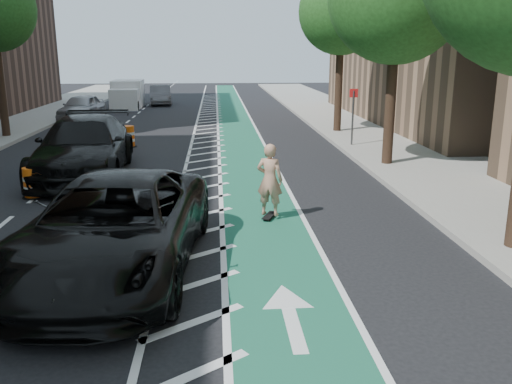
{
  "coord_description": "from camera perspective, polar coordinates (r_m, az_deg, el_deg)",
  "views": [
    {
      "loc": [
        1.9,
        -10.27,
        4.0
      ],
      "look_at": [
        2.72,
        0.77,
        1.1
      ],
      "focal_mm": 38.0,
      "sensor_mm": 36.0,
      "label": 1
    }
  ],
  "objects": [
    {
      "name": "curb_right",
      "position": [
        21.28,
        9.87,
        3.84
      ],
      "size": [
        0.12,
        90.0,
        0.16
      ],
      "primitive_type": "cube",
      "color": "gray",
      "rests_on": "ground"
    },
    {
      "name": "skateboard",
      "position": [
        13.3,
        1.43,
        -2.49
      ],
      "size": [
        0.45,
        0.72,
        0.09
      ],
      "rotation": [
        0.0,
        0.0,
        -0.39
      ],
      "color": "black",
      "rests_on": "ground"
    },
    {
      "name": "sidewalk_right",
      "position": [
        22.0,
        16.08,
        3.82
      ],
      "size": [
        5.0,
        90.0,
        0.15
      ],
      "primitive_type": "cube",
      "color": "gray",
      "rests_on": "ground"
    },
    {
      "name": "tree_r_d",
      "position": [
        27.0,
        9.07,
        18.26
      ],
      "size": [
        4.2,
        4.2,
        7.9
      ],
      "color": "#382619",
      "rests_on": "ground"
    },
    {
      "name": "bike_lane",
      "position": [
        20.69,
        -1.11,
        3.54
      ],
      "size": [
        2.0,
        90.0,
        0.01
      ],
      "primitive_type": "cube",
      "color": "#1A5E4B",
      "rests_on": "ground"
    },
    {
      "name": "skateboarder",
      "position": [
        13.07,
        1.46,
        1.3
      ],
      "size": [
        0.76,
        0.64,
        1.77
      ],
      "primitive_type": "imported",
      "rotation": [
        0.0,
        0.0,
        2.75
      ],
      "color": "tan",
      "rests_on": "skateboard"
    },
    {
      "name": "sign_post",
      "position": [
        23.14,
        10.15,
        7.87
      ],
      "size": [
        0.35,
        0.08,
        2.47
      ],
      "color": "#4C4C4C",
      "rests_on": "ground"
    },
    {
      "name": "barrel_b",
      "position": [
        23.84,
        -13.29,
        5.66
      ],
      "size": [
        0.66,
        0.66,
        0.9
      ],
      "color": "#F05E0C",
      "rests_on": "ground"
    },
    {
      "name": "ground",
      "position": [
        11.18,
        -13.83,
        -6.73
      ],
      "size": [
        120.0,
        120.0,
        0.0
      ],
      "primitive_type": "plane",
      "color": "black",
      "rests_on": "ground"
    },
    {
      "name": "car_silver",
      "position": [
        33.92,
        -17.88,
        8.49
      ],
      "size": [
        2.27,
        4.61,
        1.51
      ],
      "primitive_type": "imported",
      "rotation": [
        0.0,
        0.0,
        -0.11
      ],
      "color": "#A7A8AD",
      "rests_on": "ground"
    },
    {
      "name": "buffer_strip",
      "position": [
        20.66,
        -5.28,
        3.46
      ],
      "size": [
        1.4,
        90.0,
        0.01
      ],
      "primitive_type": "cube",
      "color": "silver",
      "rests_on": "ground"
    },
    {
      "name": "car_grey",
      "position": [
        42.57,
        -10.06,
        10.03
      ],
      "size": [
        2.05,
        4.52,
        1.44
      ],
      "primitive_type": "imported",
      "rotation": [
        0.0,
        0.0,
        0.12
      ],
      "color": "#58585D",
      "rests_on": "ground"
    },
    {
      "name": "suv_far",
      "position": [
        18.54,
        -17.65,
        4.52
      ],
      "size": [
        2.96,
        6.68,
        1.91
      ],
      "primitive_type": "imported",
      "rotation": [
        0.0,
        0.0,
        0.04
      ],
      "color": "black",
      "rests_on": "ground"
    },
    {
      "name": "barrel_a",
      "position": [
        16.34,
        -22.44,
        0.84
      ],
      "size": [
        0.63,
        0.63,
        0.86
      ],
      "color": "#F1600C",
      "rests_on": "ground"
    },
    {
      "name": "suv_near",
      "position": [
        10.26,
        -14.74,
        -3.51
      ],
      "size": [
        3.48,
        6.59,
        1.76
      ],
      "primitive_type": "imported",
      "rotation": [
        0.0,
        0.0,
        -0.09
      ],
      "color": "black",
      "rests_on": "ground"
    },
    {
      "name": "barrel_c",
      "position": [
        25.44,
        -14.51,
        6.05
      ],
      "size": [
        0.61,
        0.61,
        0.83
      ],
      "color": "#D85B0B",
      "rests_on": "ground"
    },
    {
      "name": "box_truck",
      "position": [
        40.58,
        -13.39,
        9.87
      ],
      "size": [
        2.2,
        4.66,
        1.91
      ],
      "rotation": [
        0.0,
        0.0,
        0.03
      ],
      "color": "white",
      "rests_on": "ground"
    }
  ]
}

